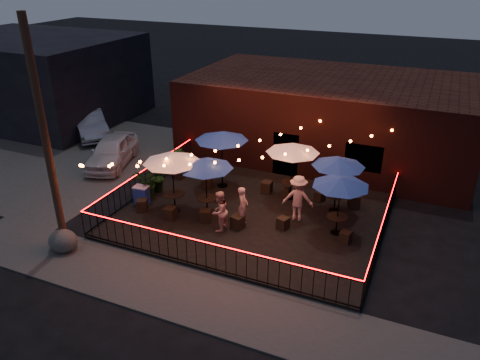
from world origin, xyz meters
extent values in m
plane|color=black|center=(0.00, 0.00, 0.00)|extent=(110.00, 110.00, 0.00)
cube|color=black|center=(0.00, 2.00, 0.07)|extent=(10.00, 8.00, 0.15)
cube|color=#3E3B39|center=(0.00, -3.25, 0.03)|extent=(18.00, 2.50, 0.05)
cube|color=#3E3B39|center=(-12.00, 4.00, 0.01)|extent=(11.00, 12.00, 0.02)
cube|color=#38130F|center=(1.00, 10.00, 2.00)|extent=(14.00, 8.00, 4.00)
cube|color=black|center=(0.00, 6.12, 1.10)|extent=(1.20, 0.24, 2.20)
cube|color=black|center=(3.50, 6.12, 1.60)|extent=(1.60, 0.24, 1.20)
cube|color=black|center=(-18.00, 9.00, 2.50)|extent=(12.00, 9.00, 5.00)
cylinder|color=#372616|center=(-5.40, -2.60, 4.00)|extent=(0.26, 0.26, 8.00)
cube|color=black|center=(0.00, -2.00, 0.23)|extent=(10.00, 0.04, 0.04)
cube|color=black|center=(0.00, -2.00, 1.15)|extent=(10.00, 0.04, 0.04)
cube|color=#FF0004|center=(0.00, -2.00, 1.18)|extent=(10.00, 0.03, 0.02)
cube|color=black|center=(-5.00, 2.00, 0.23)|extent=(0.04, 8.00, 0.04)
cube|color=black|center=(-5.00, 2.00, 1.15)|extent=(0.04, 8.00, 0.04)
cube|color=#FF0004|center=(-5.00, 2.00, 1.18)|extent=(0.03, 8.00, 0.02)
cube|color=black|center=(5.00, 2.00, 0.23)|extent=(0.04, 8.00, 0.04)
cube|color=black|center=(5.00, 2.00, 1.15)|extent=(0.04, 8.00, 0.04)
cube|color=#FF0004|center=(5.00, 2.00, 1.18)|extent=(0.03, 8.00, 0.02)
cylinder|color=black|center=(-2.95, 0.98, 0.17)|extent=(0.45, 0.45, 0.03)
cylinder|color=black|center=(-2.95, 0.98, 0.53)|extent=(0.06, 0.06, 0.74)
cylinder|color=black|center=(-2.95, 0.98, 0.91)|extent=(0.82, 0.82, 0.04)
cylinder|color=black|center=(-2.95, 0.98, 1.38)|extent=(0.04, 0.04, 2.45)
cone|color=silver|center=(-2.95, 0.98, 2.45)|extent=(2.57, 2.57, 0.36)
cylinder|color=black|center=(-2.18, 3.80, 0.17)|extent=(0.46, 0.46, 0.03)
cylinder|color=black|center=(-2.18, 3.80, 0.54)|extent=(0.06, 0.06, 0.76)
cylinder|color=black|center=(-2.18, 3.80, 0.93)|extent=(0.84, 0.84, 0.04)
cylinder|color=black|center=(-2.18, 3.80, 1.41)|extent=(0.05, 0.05, 2.52)
cone|color=navy|center=(-2.18, 3.80, 2.52)|extent=(2.98, 2.98, 0.37)
cylinder|color=black|center=(-1.63, 1.25, 0.16)|extent=(0.43, 0.43, 0.03)
cylinder|color=black|center=(-1.63, 1.25, 0.51)|extent=(0.06, 0.06, 0.70)
cylinder|color=black|center=(-1.63, 1.25, 0.87)|extent=(0.77, 0.77, 0.04)
cylinder|color=black|center=(-1.63, 1.25, 1.31)|extent=(0.04, 0.04, 2.32)
cone|color=navy|center=(-1.63, 1.25, 2.33)|extent=(2.79, 2.79, 0.34)
cylinder|color=black|center=(0.96, 3.92, 0.17)|extent=(0.44, 0.44, 0.03)
cylinder|color=black|center=(0.96, 3.92, 0.52)|extent=(0.06, 0.06, 0.72)
cylinder|color=black|center=(0.96, 3.92, 0.89)|extent=(0.80, 0.80, 0.04)
cylinder|color=black|center=(0.96, 3.92, 1.35)|extent=(0.04, 0.04, 2.40)
cone|color=silver|center=(0.96, 3.92, 2.40)|extent=(2.75, 2.75, 0.35)
cylinder|color=black|center=(3.39, 1.90, 0.16)|extent=(0.41, 0.41, 0.03)
cylinder|color=black|center=(3.39, 1.90, 0.50)|extent=(0.06, 0.06, 0.67)
cylinder|color=black|center=(3.39, 1.90, 0.84)|extent=(0.75, 0.75, 0.04)
cylinder|color=black|center=(3.39, 1.90, 1.27)|extent=(0.04, 0.04, 2.24)
cone|color=navy|center=(3.39, 1.90, 2.25)|extent=(2.51, 2.51, 0.33)
cylinder|color=black|center=(2.92, 3.55, 0.16)|extent=(0.41, 0.41, 0.03)
cylinder|color=black|center=(2.92, 3.55, 0.50)|extent=(0.06, 0.06, 0.68)
cylinder|color=black|center=(2.92, 3.55, 0.85)|extent=(0.75, 0.75, 0.04)
cylinder|color=black|center=(2.92, 3.55, 1.28)|extent=(0.04, 0.04, 2.26)
cone|color=navy|center=(2.92, 3.55, 2.27)|extent=(2.55, 2.55, 0.33)
cube|color=black|center=(-4.17, 0.48, 0.39)|extent=(0.53, 0.53, 0.47)
cube|color=black|center=(-2.77, 0.34, 0.40)|extent=(0.44, 0.44, 0.50)
cube|color=black|center=(-4.35, 3.77, 0.40)|extent=(0.49, 0.49, 0.50)
cube|color=black|center=(-2.70, 3.30, 0.39)|extent=(0.49, 0.49, 0.48)
cube|color=black|center=(-1.45, 0.74, 0.39)|extent=(0.51, 0.51, 0.47)
cube|color=black|center=(-0.10, 0.77, 0.40)|extent=(0.51, 0.51, 0.50)
cube|color=black|center=(-0.15, 4.01, 0.40)|extent=(0.42, 0.42, 0.50)
cube|color=black|center=(0.74, 3.84, 0.36)|extent=(0.39, 0.39, 0.42)
cube|color=black|center=(1.47, 1.42, 0.38)|extent=(0.48, 0.48, 0.45)
cube|color=black|center=(3.83, 1.40, 0.37)|extent=(0.44, 0.44, 0.44)
cube|color=black|center=(2.17, 4.17, 0.36)|extent=(0.46, 0.46, 0.42)
cube|color=black|center=(3.58, 4.19, 0.40)|extent=(0.57, 0.57, 0.51)
imported|color=beige|center=(-0.02, 1.08, 0.94)|extent=(0.51, 0.65, 1.57)
imported|color=tan|center=(-0.65, 0.37, 0.94)|extent=(0.74, 0.88, 1.59)
imported|color=tan|center=(1.75, 2.29, 1.07)|extent=(1.29, 0.87, 1.84)
imported|color=#123E0D|center=(-4.60, 1.51, 0.81)|extent=(1.42, 1.31, 1.33)
imported|color=#0D350D|center=(-4.48, 2.20, 0.81)|extent=(0.84, 0.74, 1.32)
imported|color=#153811|center=(-4.60, 4.02, 0.79)|extent=(0.73, 0.73, 1.27)
cube|color=#213DAB|center=(-4.50, 0.96, 0.53)|extent=(0.60, 0.45, 0.75)
cube|color=silver|center=(-4.50, 0.96, 0.92)|extent=(0.64, 0.49, 0.05)
ellipsoid|color=#474742|center=(-5.21, -2.85, 0.38)|extent=(1.12, 1.00, 0.76)
imported|color=white|center=(-8.38, 4.11, 0.72)|extent=(2.88, 4.53, 1.43)
imported|color=#94949C|center=(-12.26, 7.04, 0.74)|extent=(4.44, 4.13, 1.49)
camera|label=1|loc=(6.05, -13.10, 9.36)|focal=35.00mm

